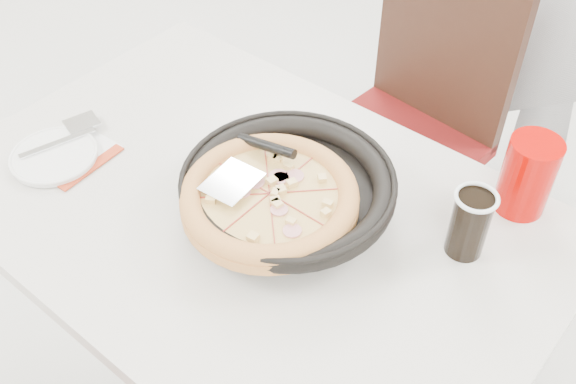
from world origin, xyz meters
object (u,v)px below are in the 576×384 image
Objects in this scene: pizza_pan at (288,195)px; side_plate at (54,156)px; cola_glass at (469,225)px; main_table at (255,316)px; pizza at (270,202)px; chair_far at (393,143)px; red_cup at (527,175)px.

pizza_pan is 0.51m from side_plate.
main_table is at bearing -156.37° from cola_glass.
cola_glass is at bearing 29.59° from pizza.
pizza is (0.10, -0.64, 0.34)m from chair_far.
cola_glass reaches higher than pizza_pan.
chair_far is (-0.04, 0.63, 0.10)m from main_table.
cola_glass is at bearing 136.86° from chair_far.
cola_glass reaches higher than side_plate.
pizza is at bearing 17.75° from side_plate.
pizza_pan is 2.17× the size of red_cup.
main_table is 6.67× the size of side_plate.
chair_far reaches higher than pizza.
side_plate reaches higher than main_table.
main_table is at bearing -152.04° from pizza_pan.
red_cup is at bearing 80.93° from cola_glass.
red_cup reaches higher than side_plate.
chair_far is 0.73m from pizza.
pizza_pan is at bearing -138.56° from red_cup.
side_plate is at bearing -162.25° from pizza.
chair_far is at bearing 100.35° from pizza_pan.
red_cup is (0.41, 0.34, 0.45)m from main_table.
side_plate is (-0.40, -0.16, 0.38)m from main_table.
main_table is at bearing 170.49° from pizza.
pizza is 2.06× the size of red_cup.
chair_far is 7.31× the size of cola_glass.
chair_far is at bearing 93.38° from main_table.
red_cup reaches higher than main_table.
chair_far is 5.28× the size of side_plate.
main_table is at bearing 98.07° from chair_far.
chair_far is 5.94× the size of red_cup.
pizza is 0.49m from red_cup.
main_table is at bearing 21.91° from side_plate.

